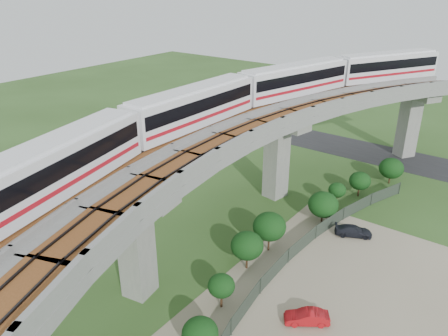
{
  "coord_description": "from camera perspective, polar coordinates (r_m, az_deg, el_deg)",
  "views": [
    {
      "loc": [
        22.95,
        -28.76,
        23.15
      ],
      "look_at": [
        1.77,
        -0.44,
        7.5
      ],
      "focal_mm": 35.0,
      "sensor_mm": 36.0,
      "label": 1
    }
  ],
  "objects": [
    {
      "name": "ground",
      "position": [
        43.47,
        -1.53,
        -8.32
      ],
      "size": [
        160.0,
        160.0,
        0.0
      ],
      "primitive_type": "plane",
      "color": "#314F1F",
      "rests_on": "ground"
    },
    {
      "name": "tree_2",
      "position": [
        48.23,
        14.57,
        -2.81
      ],
      "size": [
        1.88,
        1.88,
        2.93
      ],
      "color": "#382314",
      "rests_on": "ground"
    },
    {
      "name": "viaduct",
      "position": [
        37.29,
        2.96,
        1.63
      ],
      "size": [
        19.58,
        73.98,
        11.4
      ],
      "color": "#99968E",
      "rests_on": "ground"
    },
    {
      "name": "car_red",
      "position": [
        33.79,
        10.76,
        -18.58
      ],
      "size": [
        3.29,
        2.78,
        1.07
      ],
      "primitive_type": "imported",
      "rotation": [
        0.0,
        0.0,
        -0.96
      ],
      "color": "#A70F15",
      "rests_on": "dirt_lot"
    },
    {
      "name": "tree_4",
      "position": [
        39.63,
        5.96,
        -7.61
      ],
      "size": [
        3.01,
        3.01,
        3.82
      ],
      "color": "#382314",
      "rests_on": "ground"
    },
    {
      "name": "tree_5",
      "position": [
        37.33,
        3.03,
        -10.09
      ],
      "size": [
        2.79,
        2.79,
        3.51
      ],
      "color": "#382314",
      "rests_on": "ground"
    },
    {
      "name": "metro_train",
      "position": [
        43.38,
        4.8,
        9.31
      ],
      "size": [
        13.99,
        60.9,
        3.64
      ],
      "color": "white",
      "rests_on": "ground"
    },
    {
      "name": "asphalt_road",
      "position": [
        67.19,
        14.52,
        2.94
      ],
      "size": [
        60.0,
        8.0,
        0.03
      ],
      "primitive_type": "cube",
      "color": "#232326",
      "rests_on": "ground"
    },
    {
      "name": "tree_7",
      "position": [
        30.64,
        -3.14,
        -20.78
      ],
      "size": [
        2.46,
        2.46,
        2.68
      ],
      "color": "#382314",
      "rests_on": "ground"
    },
    {
      "name": "car_dark",
      "position": [
        44.37,
        16.54,
        -7.86
      ],
      "size": [
        3.79,
        2.87,
        1.02
      ],
      "primitive_type": "imported",
      "rotation": [
        0.0,
        0.0,
        2.04
      ],
      "color": "black",
      "rests_on": "dirt_lot"
    },
    {
      "name": "tree_0",
      "position": [
        55.99,
        21.01,
        -0.03
      ],
      "size": [
        2.89,
        2.89,
        3.21
      ],
      "color": "#382314",
      "rests_on": "ground"
    },
    {
      "name": "tree_1",
      "position": [
        51.54,
        17.33,
        -1.61
      ],
      "size": [
        2.41,
        2.41,
        2.95
      ],
      "color": "#382314",
      "rests_on": "ground"
    },
    {
      "name": "tree_6",
      "position": [
        33.6,
        -0.35,
        -15.13
      ],
      "size": [
        2.06,
        2.06,
        2.89
      ],
      "color": "#382314",
      "rests_on": "ground"
    },
    {
      "name": "fence",
      "position": [
        38.77,
        10.11,
        -11.86
      ],
      "size": [
        3.87,
        38.73,
        1.5
      ],
      "color": "#2D382D",
      "rests_on": "ground"
    },
    {
      "name": "tree_3",
      "position": [
        45.23,
        12.83,
        -4.68
      ],
      "size": [
        3.06,
        3.06,
        3.29
      ],
      "color": "#382314",
      "rests_on": "ground"
    },
    {
      "name": "dirt_lot",
      "position": [
        36.48,
        14.67,
        -16.42
      ],
      "size": [
        18.0,
        26.0,
        0.04
      ],
      "primitive_type": "cube",
      "color": "gray",
      "rests_on": "ground"
    }
  ]
}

